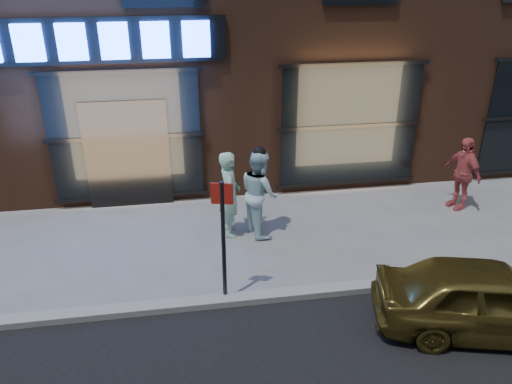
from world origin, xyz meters
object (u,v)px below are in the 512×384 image
(man_bowtie, at_px, (230,194))
(sign_post, at_px, (223,232))
(passerby, at_px, (462,173))
(gold_sedan, at_px, (489,299))
(man_cap, at_px, (259,193))

(man_bowtie, height_order, sign_post, sign_post)
(man_bowtie, distance_m, sign_post, 2.23)
(passerby, height_order, gold_sedan, passerby)
(gold_sedan, relative_size, sign_post, 1.55)
(man_cap, bearing_deg, man_bowtie, 72.10)
(gold_sedan, height_order, sign_post, sign_post)
(passerby, height_order, sign_post, sign_post)
(sign_post, bearing_deg, gold_sedan, -4.12)
(man_cap, relative_size, passerby, 1.07)
(passerby, bearing_deg, man_cap, -100.55)
(passerby, xyz_separation_m, gold_sedan, (-1.73, -3.87, -0.26))
(man_bowtie, distance_m, passerby, 5.16)
(man_bowtie, bearing_deg, gold_sedan, -136.76)
(man_cap, height_order, passerby, man_cap)
(man_bowtie, distance_m, gold_sedan, 4.89)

